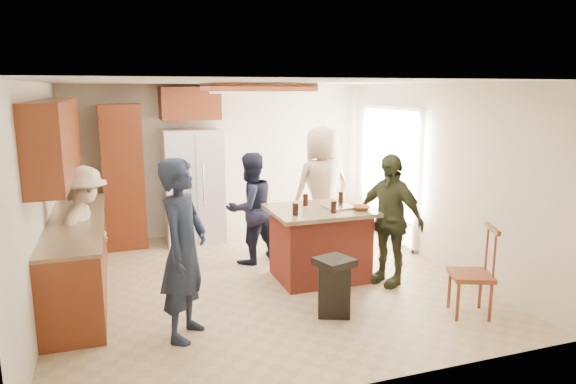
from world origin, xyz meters
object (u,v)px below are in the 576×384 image
object	(u,v)px
person_behind_left	(250,208)
spindle_chair	(473,275)
refrigerator	(193,186)
trash_bin	(334,286)
person_side_right	(389,220)
person_front_left	(184,250)
person_behind_right	(322,189)
kitchen_island	(320,243)
person_counter	(86,231)

from	to	relation	value
person_behind_left	spindle_chair	bearing A→B (deg)	105.26
refrigerator	spindle_chair	world-z (taller)	refrigerator
person_behind_left	refrigerator	world-z (taller)	refrigerator
trash_bin	person_side_right	bearing A→B (deg)	31.58
person_front_left	person_behind_right	distance (m)	3.20
person_behind_right	refrigerator	distance (m)	2.08
person_front_left	person_side_right	size ratio (longest dim) A/B	1.08
person_behind_left	kitchen_island	distance (m)	1.17
kitchen_island	spindle_chair	bearing A→B (deg)	-53.99
person_behind_left	person_counter	world-z (taller)	person_behind_left
person_front_left	person_counter	distance (m)	1.75
refrigerator	trash_bin	distance (m)	3.46
person_side_right	person_front_left	bearing A→B (deg)	-101.20
person_front_left	person_side_right	distance (m)	2.68
person_front_left	person_behind_right	world-z (taller)	person_behind_right
refrigerator	person_front_left	bearing A→B (deg)	-100.26
person_side_right	kitchen_island	world-z (taller)	person_side_right
person_behind_right	kitchen_island	bearing A→B (deg)	58.83
person_behind_right	spindle_chair	size ratio (longest dim) A/B	1.91
person_counter	spindle_chair	xyz separation A→B (m)	(3.95, -1.98, -0.32)
person_front_left	spindle_chair	xyz separation A→B (m)	(3.00, -0.51, -0.44)
person_behind_left	person_front_left	bearing A→B (deg)	37.79
trash_bin	spindle_chair	xyz separation A→B (m)	(1.40, -0.51, 0.13)
person_front_left	refrigerator	bearing A→B (deg)	20.17
person_side_right	spindle_chair	world-z (taller)	person_side_right
person_front_left	trash_bin	xyz separation A→B (m)	(1.60, 0.00, -0.58)
person_side_right	person_counter	bearing A→B (deg)	-127.98
person_behind_left	person_behind_right	bearing A→B (deg)	168.48
person_behind_right	person_counter	bearing A→B (deg)	4.66
person_side_right	trash_bin	size ratio (longest dim) A/B	2.62
person_front_left	person_behind_right	size ratio (longest dim) A/B	0.94
refrigerator	kitchen_island	world-z (taller)	refrigerator
person_behind_left	person_behind_right	world-z (taller)	person_behind_right
person_side_right	kitchen_island	size ratio (longest dim) A/B	1.29
person_side_right	trash_bin	bearing A→B (deg)	-83.06
refrigerator	trash_bin	world-z (taller)	refrigerator
kitchen_island	person_side_right	bearing A→B (deg)	-30.04
kitchen_island	refrigerator	bearing A→B (deg)	119.97
person_behind_right	trash_bin	size ratio (longest dim) A/B	3.01
person_front_left	person_side_right	bearing A→B (deg)	-46.13
refrigerator	person_behind_left	bearing A→B (deg)	-65.59
person_counter	refrigerator	bearing A→B (deg)	-21.13
person_behind_right	refrigerator	size ratio (longest dim) A/B	1.05
refrigerator	spindle_chair	size ratio (longest dim) A/B	1.81
person_behind_right	refrigerator	bearing A→B (deg)	-39.22
refrigerator	kitchen_island	size ratio (longest dim) A/B	1.41
trash_bin	person_behind_left	bearing A→B (deg)	101.94
refrigerator	person_counter	bearing A→B (deg)	-130.56
person_front_left	spindle_chair	world-z (taller)	person_front_left
person_side_right	refrigerator	bearing A→B (deg)	-167.23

